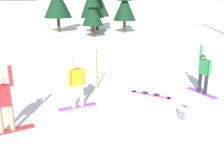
{
  "coord_description": "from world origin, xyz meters",
  "views": [
    {
      "loc": [
        1.02,
        -5.64,
        3.84
      ],
      "look_at": [
        -0.86,
        3.64,
        1.0
      ],
      "focal_mm": 40.62,
      "sensor_mm": 36.0,
      "label": 1
    }
  ],
  "objects_px": {
    "pine_tree_short": "(125,2)",
    "snowboarder_background": "(204,72)",
    "snowboarder_midground": "(77,83)",
    "backpack_grey": "(184,113)",
    "snowboarder_foreground": "(4,102)",
    "trail_marker_pole": "(97,69)",
    "pine_tree_twin": "(92,8)",
    "loose_snowboard_near_left": "(151,95)"
  },
  "relations": [
    {
      "from": "trail_marker_pole",
      "to": "pine_tree_twin",
      "type": "height_order",
      "value": "pine_tree_twin"
    },
    {
      "from": "snowboarder_midground",
      "to": "trail_marker_pole",
      "type": "relative_size",
      "value": 1.0
    },
    {
      "from": "snowboarder_foreground",
      "to": "pine_tree_short",
      "type": "distance_m",
      "value": 23.99
    },
    {
      "from": "snowboarder_midground",
      "to": "trail_marker_pole",
      "type": "height_order",
      "value": "same"
    },
    {
      "from": "snowboarder_background",
      "to": "loose_snowboard_near_left",
      "type": "bearing_deg",
      "value": -162.6
    },
    {
      "from": "snowboarder_background",
      "to": "backpack_grey",
      "type": "bearing_deg",
      "value": -109.3
    },
    {
      "from": "snowboarder_midground",
      "to": "snowboarder_foreground",
      "type": "bearing_deg",
      "value": -124.47
    },
    {
      "from": "snowboarder_foreground",
      "to": "snowboarder_background",
      "type": "relative_size",
      "value": 1.01
    },
    {
      "from": "trail_marker_pole",
      "to": "pine_tree_short",
      "type": "relative_size",
      "value": 0.27
    },
    {
      "from": "snowboarder_background",
      "to": "pine_tree_short",
      "type": "relative_size",
      "value": 0.32
    },
    {
      "from": "loose_snowboard_near_left",
      "to": "backpack_grey",
      "type": "distance_m",
      "value": 2.3
    },
    {
      "from": "snowboarder_foreground",
      "to": "loose_snowboard_near_left",
      "type": "height_order",
      "value": "snowboarder_foreground"
    },
    {
      "from": "snowboarder_midground",
      "to": "backpack_grey",
      "type": "distance_m",
      "value": 3.84
    },
    {
      "from": "snowboarder_midground",
      "to": "pine_tree_short",
      "type": "relative_size",
      "value": 0.27
    },
    {
      "from": "snowboarder_foreground",
      "to": "pine_tree_short",
      "type": "bearing_deg",
      "value": 90.31
    },
    {
      "from": "loose_snowboard_near_left",
      "to": "pine_tree_twin",
      "type": "bearing_deg",
      "value": 113.53
    },
    {
      "from": "pine_tree_twin",
      "to": "snowboarder_background",
      "type": "bearing_deg",
      "value": -59.31
    },
    {
      "from": "backpack_grey",
      "to": "pine_tree_short",
      "type": "height_order",
      "value": "pine_tree_short"
    },
    {
      "from": "backpack_grey",
      "to": "trail_marker_pole",
      "type": "distance_m",
      "value": 4.4
    },
    {
      "from": "snowboarder_background",
      "to": "pine_tree_short",
      "type": "height_order",
      "value": "pine_tree_short"
    },
    {
      "from": "snowboarder_foreground",
      "to": "trail_marker_pole",
      "type": "height_order",
      "value": "snowboarder_foreground"
    },
    {
      "from": "snowboarder_background",
      "to": "pine_tree_twin",
      "type": "distance_m",
      "value": 17.72
    },
    {
      "from": "snowboarder_foreground",
      "to": "pine_tree_twin",
      "type": "bearing_deg",
      "value": 98.17
    },
    {
      "from": "snowboarder_foreground",
      "to": "pine_tree_twin",
      "type": "relative_size",
      "value": 0.38
    },
    {
      "from": "loose_snowboard_near_left",
      "to": "trail_marker_pole",
      "type": "relative_size",
      "value": 1.1
    },
    {
      "from": "backpack_grey",
      "to": "loose_snowboard_near_left",
      "type": "bearing_deg",
      "value": 121.35
    },
    {
      "from": "backpack_grey",
      "to": "pine_tree_short",
      "type": "bearing_deg",
      "value": 103.78
    },
    {
      "from": "snowboarder_foreground",
      "to": "snowboarder_background",
      "type": "xyz_separation_m",
      "value": [
        6.16,
        4.55,
        -0.01
      ]
    },
    {
      "from": "snowboarder_foreground",
      "to": "snowboarder_background",
      "type": "height_order",
      "value": "snowboarder_foreground"
    },
    {
      "from": "snowboarder_foreground",
      "to": "pine_tree_twin",
      "type": "distance_m",
      "value": 20.0
    },
    {
      "from": "snowboarder_midground",
      "to": "pine_tree_short",
      "type": "distance_m",
      "value": 21.91
    },
    {
      "from": "pine_tree_twin",
      "to": "loose_snowboard_near_left",
      "type": "bearing_deg",
      "value": -66.47
    },
    {
      "from": "pine_tree_short",
      "to": "snowboarder_background",
      "type": "bearing_deg",
      "value": -71.96
    },
    {
      "from": "backpack_grey",
      "to": "trail_marker_pole",
      "type": "height_order",
      "value": "trail_marker_pole"
    },
    {
      "from": "loose_snowboard_near_left",
      "to": "snowboarder_midground",
      "type": "bearing_deg",
      "value": -145.98
    },
    {
      "from": "snowboarder_background",
      "to": "pine_tree_short",
      "type": "bearing_deg",
      "value": 108.04
    },
    {
      "from": "snowboarder_background",
      "to": "backpack_grey",
      "type": "distance_m",
      "value": 2.86
    },
    {
      "from": "loose_snowboard_near_left",
      "to": "backpack_grey",
      "type": "bearing_deg",
      "value": -58.65
    },
    {
      "from": "loose_snowboard_near_left",
      "to": "trail_marker_pole",
      "type": "height_order",
      "value": "trail_marker_pole"
    },
    {
      "from": "pine_tree_short",
      "to": "pine_tree_twin",
      "type": "bearing_deg",
      "value": -123.0
    },
    {
      "from": "snowboarder_midground",
      "to": "pine_tree_twin",
      "type": "bearing_deg",
      "value": 103.79
    },
    {
      "from": "snowboarder_foreground",
      "to": "trail_marker_pole",
      "type": "relative_size",
      "value": 1.17
    }
  ]
}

